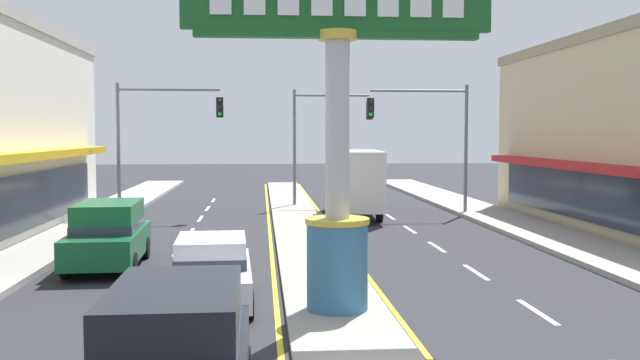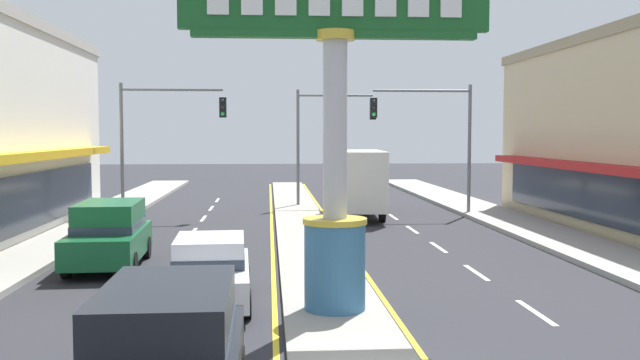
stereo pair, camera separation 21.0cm
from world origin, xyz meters
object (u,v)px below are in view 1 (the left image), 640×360
Objects in this scene: suv_near_right_lane at (175,357)px; traffic_light_right_side at (430,126)px; traffic_light_left_side at (157,126)px; traffic_light_median_far at (323,128)px; box_truck_near_left_lane at (354,181)px; sedan_mid_left_lane at (211,270)px; suv_far_right_lane at (108,234)px; district_sign at (337,145)px.

traffic_light_right_side is at bearing 68.80° from suv_near_right_lane.
traffic_light_right_side is at bearing -0.21° from traffic_light_left_side.
suv_near_right_lane is (-4.40, -27.78, -3.21)m from traffic_light_median_far.
traffic_light_median_far is 5.47m from box_truck_near_left_lane.
sedan_mid_left_lane is at bearing 90.01° from suv_near_right_lane.
traffic_light_right_side reaches higher than suv_far_right_lane.
traffic_light_median_far is 28.31m from suv_near_right_lane.
traffic_light_right_side is 1.33× the size of suv_far_right_lane.
traffic_light_right_side is (6.34, 17.82, 0.58)m from district_sign.
traffic_light_right_side is 1.00× the size of traffic_light_median_far.
suv_near_right_lane and suv_far_right_lane have the same top height.
traffic_light_left_side is 17.36m from sedan_mid_left_lane.
box_truck_near_left_lane is at bearing 52.68° from suv_far_right_lane.
sedan_mid_left_lane is (3.30, -4.72, -0.20)m from suv_far_right_lane.
traffic_light_left_side is at bearing 179.79° from traffic_light_right_side.
traffic_light_right_side is at bearing 43.74° from suv_far_right_lane.
traffic_light_right_side is 4.49m from box_truck_near_left_lane.
district_sign is 1.18× the size of traffic_light_left_side.
traffic_light_right_side is at bearing -42.78° from traffic_light_median_far.
suv_far_right_lane is at bearing -127.32° from box_truck_near_left_lane.
sedan_mid_left_lane is at bearing 155.71° from district_sign.
traffic_light_left_side is at bearing 91.36° from suv_far_right_lane.
sedan_mid_left_lane is (-9.09, -16.58, -3.46)m from traffic_light_right_side.
suv_far_right_lane is at bearing 105.92° from suv_near_right_lane.
district_sign is 1.18× the size of traffic_light_median_far.
district_sign is at bearing 63.86° from suv_near_right_lane.
traffic_light_right_side is at bearing 6.43° from box_truck_near_left_lane.
suv_far_right_lane reaches higher than sedan_mid_left_lane.
suv_far_right_lane is at bearing -115.43° from traffic_light_median_far.
traffic_light_right_side is 0.89× the size of box_truck_near_left_lane.
box_truck_near_left_lane is (-3.67, -0.41, -2.55)m from traffic_light_right_side.
district_sign is 18.93m from traffic_light_right_side.
district_sign is 4.17m from sedan_mid_left_lane.
box_truck_near_left_lane reaches higher than suv_far_right_lane.
district_sign is 1.67× the size of sedan_mid_left_lane.
suv_far_right_lane is 0.67× the size of box_truck_near_left_lane.
traffic_light_median_far is at bearing 64.57° from suv_far_right_lane.
traffic_light_median_far is at bearing 78.12° from sedan_mid_left_lane.
suv_near_right_lane is 23.66m from box_truck_near_left_lane.
traffic_light_median_far reaches higher than suv_near_right_lane.
traffic_light_median_far is 21.65m from sedan_mid_left_lane.
suv_near_right_lane is 0.66× the size of box_truck_near_left_lane.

